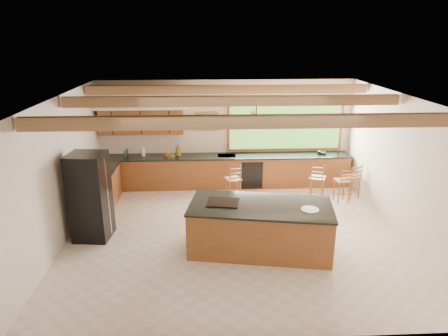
{
  "coord_description": "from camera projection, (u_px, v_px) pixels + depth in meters",
  "views": [
    {
      "loc": [
        -0.62,
        -7.9,
        4.22
      ],
      "look_at": [
        -0.18,
        0.8,
        1.26
      ],
      "focal_mm": 32.0,
      "sensor_mm": 36.0,
      "label": 1
    }
  ],
  "objects": [
    {
      "name": "bar_stool_d",
      "position": [
        353.0,
        178.0,
        10.55
      ],
      "size": [
        0.46,
        0.46,
        0.99
      ],
      "rotation": [
        0.0,
        0.0,
        0.39
      ],
      "color": "brown",
      "rests_on": "ground"
    },
    {
      "name": "counter_run",
      "position": [
        198.0,
        176.0,
        11.05
      ],
      "size": [
        7.12,
        3.1,
        1.27
      ],
      "color": "brown",
      "rests_on": "ground"
    },
    {
      "name": "bar_stool_b",
      "position": [
        318.0,
        179.0,
        10.32
      ],
      "size": [
        0.5,
        0.5,
        1.06
      ],
      "rotation": [
        0.0,
        0.0,
        -0.4
      ],
      "color": "brown",
      "rests_on": "ground"
    },
    {
      "name": "island",
      "position": [
        260.0,
        227.0,
        8.07
      ],
      "size": [
        3.01,
        1.8,
        1.01
      ],
      "rotation": [
        0.0,
        0.0,
        -0.17
      ],
      "color": "brown",
      "rests_on": "ground"
    },
    {
      "name": "ground",
      "position": [
        234.0,
        233.0,
        8.85
      ],
      "size": [
        7.2,
        7.2,
        0.0
      ],
      "primitive_type": "plane",
      "color": "beige",
      "rests_on": "ground"
    },
    {
      "name": "bar_stool_a",
      "position": [
        233.0,
        180.0,
        10.28
      ],
      "size": [
        0.47,
        0.47,
        1.04
      ],
      "rotation": [
        0.0,
        0.0,
        0.31
      ],
      "color": "brown",
      "rests_on": "ground"
    },
    {
      "name": "room_shell",
      "position": [
        225.0,
        129.0,
        8.75
      ],
      "size": [
        7.27,
        6.54,
        3.02
      ],
      "color": "beige",
      "rests_on": "ground"
    },
    {
      "name": "bar_stool_c",
      "position": [
        343.0,
        182.0,
        10.27
      ],
      "size": [
        0.41,
        0.41,
        1.0
      ],
      "rotation": [
        0.0,
        0.0,
        0.15
      ],
      "color": "brown",
      "rests_on": "ground"
    },
    {
      "name": "refrigerator",
      "position": [
        90.0,
        197.0,
        8.41
      ],
      "size": [
        0.8,
        0.79,
        1.89
      ],
      "rotation": [
        0.0,
        0.0,
        -0.1
      ],
      "color": "black",
      "rests_on": "ground"
    }
  ]
}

